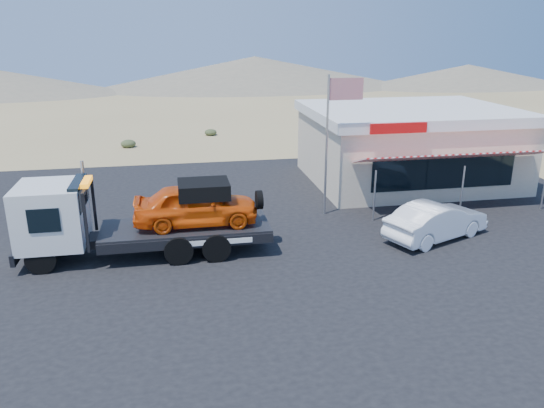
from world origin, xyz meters
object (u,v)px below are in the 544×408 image
at_px(white_sedan, 436,221).
at_px(tow_truck, 139,214).
at_px(flagpole, 332,129).
at_px(jerky_store, 408,144).

bearing_deg(white_sedan, tow_truck, 64.39).
bearing_deg(flagpole, white_sedan, -48.11).
relative_size(tow_truck, jerky_store, 0.83).
bearing_deg(flagpole, tow_truck, -159.26).
bearing_deg(tow_truck, white_sedan, -2.90).
bearing_deg(jerky_store, white_sedan, -106.41).
distance_m(tow_truck, jerky_store, 15.44).
bearing_deg(jerky_store, flagpole, -141.21).
distance_m(white_sedan, flagpole, 5.66).
relative_size(white_sedan, jerky_store, 0.42).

